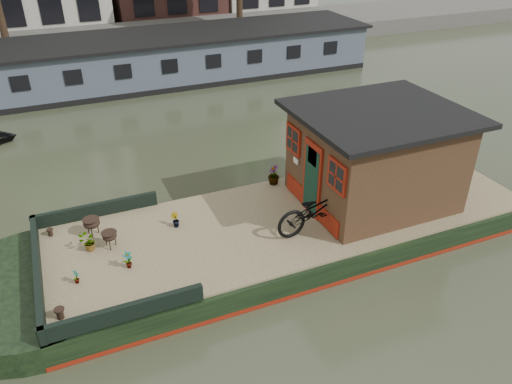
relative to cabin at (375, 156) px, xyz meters
name	(u,v)px	position (x,y,z in m)	size (l,w,h in m)	color
ground	(294,238)	(-2.19, 0.00, -1.88)	(120.00, 120.00, 0.00)	#2D3421
houseboat_hull	(245,241)	(-3.52, 0.00, -1.60)	(14.01, 4.02, 0.60)	black
houseboat_deck	(295,217)	(-2.19, 0.00, -1.25)	(11.80, 3.80, 0.05)	#9A885F
bow_bulwark	(81,260)	(-7.25, 0.00, -1.05)	(3.00, 4.00, 0.35)	black
cabin	(375,156)	(0.00, 0.00, 0.00)	(4.00, 3.50, 2.42)	#341D14
bicycle	(317,209)	(-1.99, -0.69, -0.67)	(0.74, 2.12, 1.11)	black
potted_plant_a	(128,260)	(-6.34, -0.41, -1.02)	(0.22, 0.15, 0.41)	#943A2A
potted_plant_b	(175,220)	(-5.02, 0.72, -1.05)	(0.20, 0.16, 0.37)	brown
potted_plant_c	(89,243)	(-7.02, 0.54, -1.02)	(0.37, 0.32, 0.41)	#A4662F
potted_plant_d	(274,175)	(-1.99, 1.70, -0.95)	(0.31, 0.31, 0.55)	brown
potted_plant_e	(76,277)	(-7.40, -0.50, -1.06)	(0.17, 0.12, 0.33)	#A85631
brazier_front	(110,240)	(-6.57, 0.49, -1.03)	(0.37, 0.37, 0.40)	black
brazier_rear	(92,227)	(-6.87, 1.13, -1.01)	(0.40, 0.40, 0.43)	black
bollard_port	(50,232)	(-7.79, 1.49, -1.14)	(0.15, 0.15, 0.18)	black
bollard_stbd	(60,313)	(-7.79, -1.40, -1.12)	(0.19, 0.19, 0.22)	black
far_houseboat	(159,60)	(-2.19, 14.00, -0.91)	(20.40, 4.40, 2.11)	#45505C
quay	(133,40)	(-2.19, 20.50, -1.43)	(60.00, 6.00, 0.90)	#47443F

